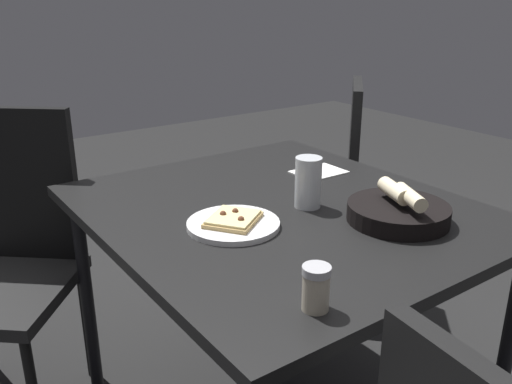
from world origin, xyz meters
The scene contains 8 objects.
dining_table centered at (0.00, 0.00, 0.69)m, with size 0.94×1.06×0.75m.
pizza_plate centered at (0.18, 0.04, 0.76)m, with size 0.23×0.23×0.04m.
bread_basket centered at (-0.17, 0.25, 0.78)m, with size 0.25×0.25×0.10m.
beer_glass centered at (-0.06, 0.04, 0.81)m, with size 0.07×0.07×0.14m.
pepper_shaker centered at (0.26, 0.44, 0.79)m, with size 0.05×0.05×0.09m.
napkin centered at (-0.28, -0.16, 0.75)m, with size 0.16×0.12×0.00m.
chair_far centered at (-0.68, -0.55, 0.53)m, with size 0.62×0.62×0.96m.
chair_spare centered at (0.60, -0.63, 0.54)m, with size 0.62×0.62×0.97m.
Camera 1 is at (0.84, 1.07, 1.29)m, focal length 37.95 mm.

